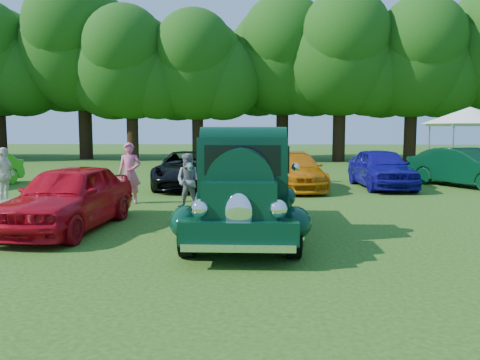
{
  "coord_description": "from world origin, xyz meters",
  "views": [
    {
      "loc": [
        1.3,
        -9.3,
        2.22
      ],
      "look_at": [
        0.88,
        0.95,
        1.1
      ],
      "focal_mm": 35.0,
      "sensor_mm": 36.0,
      "label": 1
    }
  ],
  "objects_px": {
    "back_car_black": "(187,170)",
    "spectator_white": "(4,175)",
    "hero_pickup": "(244,193)",
    "back_car_blue": "(381,168)",
    "back_car_orange": "(294,171)",
    "spectator_pink": "(130,173)",
    "spectator_grey": "(189,181)",
    "canopy_tent": "(470,116)",
    "back_car_green": "(467,167)",
    "red_convertible": "(69,197)"
  },
  "relations": [
    {
      "from": "back_car_black",
      "to": "spectator_white",
      "type": "xyz_separation_m",
      "value": [
        -4.88,
        -4.03,
        0.16
      ]
    },
    {
      "from": "hero_pickup",
      "to": "back_car_blue",
      "type": "height_order",
      "value": "hero_pickup"
    },
    {
      "from": "back_car_orange",
      "to": "spectator_pink",
      "type": "relative_size",
      "value": 2.52
    },
    {
      "from": "hero_pickup",
      "to": "spectator_pink",
      "type": "distance_m",
      "value": 5.32
    },
    {
      "from": "spectator_pink",
      "to": "spectator_grey",
      "type": "bearing_deg",
      "value": -27.77
    },
    {
      "from": "back_car_blue",
      "to": "canopy_tent",
      "type": "relative_size",
      "value": 0.98
    },
    {
      "from": "back_car_black",
      "to": "back_car_orange",
      "type": "xyz_separation_m",
      "value": [
        4.07,
        -0.28,
        -0.02
      ]
    },
    {
      "from": "hero_pickup",
      "to": "back_car_green",
      "type": "distance_m",
      "value": 11.92
    },
    {
      "from": "spectator_pink",
      "to": "back_car_blue",
      "type": "bearing_deg",
      "value": 20.77
    },
    {
      "from": "back_car_green",
      "to": "hero_pickup",
      "type": "bearing_deg",
      "value": -164.5
    },
    {
      "from": "spectator_pink",
      "to": "canopy_tent",
      "type": "height_order",
      "value": "canopy_tent"
    },
    {
      "from": "red_convertible",
      "to": "back_car_orange",
      "type": "distance_m",
      "value": 9.13
    },
    {
      "from": "red_convertible",
      "to": "spectator_pink",
      "type": "xyz_separation_m",
      "value": [
        0.36,
        3.62,
        0.19
      ]
    },
    {
      "from": "spectator_pink",
      "to": "spectator_grey",
      "type": "relative_size",
      "value": 1.18
    },
    {
      "from": "red_convertible",
      "to": "back_car_orange",
      "type": "bearing_deg",
      "value": 56.88
    },
    {
      "from": "canopy_tent",
      "to": "back_car_green",
      "type": "bearing_deg",
      "value": -113.95
    },
    {
      "from": "back_car_orange",
      "to": "canopy_tent",
      "type": "relative_size",
      "value": 1.02
    },
    {
      "from": "back_car_black",
      "to": "back_car_green",
      "type": "bearing_deg",
      "value": -1.58
    },
    {
      "from": "red_convertible",
      "to": "back_car_black",
      "type": "height_order",
      "value": "red_convertible"
    },
    {
      "from": "back_car_green",
      "to": "canopy_tent",
      "type": "xyz_separation_m",
      "value": [
        1.96,
        4.42,
        2.08
      ]
    },
    {
      "from": "back_car_orange",
      "to": "spectator_white",
      "type": "bearing_deg",
      "value": -162.12
    },
    {
      "from": "spectator_grey",
      "to": "hero_pickup",
      "type": "bearing_deg",
      "value": -46.82
    },
    {
      "from": "hero_pickup",
      "to": "back_car_green",
      "type": "height_order",
      "value": "hero_pickup"
    },
    {
      "from": "back_car_blue",
      "to": "spectator_white",
      "type": "relative_size",
      "value": 2.62
    },
    {
      "from": "back_car_orange",
      "to": "canopy_tent",
      "type": "height_order",
      "value": "canopy_tent"
    },
    {
      "from": "canopy_tent",
      "to": "spectator_grey",
      "type": "bearing_deg",
      "value": -140.68
    },
    {
      "from": "back_car_orange",
      "to": "hero_pickup",
      "type": "bearing_deg",
      "value": -106.95
    },
    {
      "from": "red_convertible",
      "to": "spectator_grey",
      "type": "bearing_deg",
      "value": 55.84
    },
    {
      "from": "canopy_tent",
      "to": "back_car_black",
      "type": "bearing_deg",
      "value": -158.34
    },
    {
      "from": "canopy_tent",
      "to": "spectator_white",
      "type": "bearing_deg",
      "value": -152.69
    },
    {
      "from": "red_convertible",
      "to": "back_car_blue",
      "type": "relative_size",
      "value": 0.96
    },
    {
      "from": "back_car_black",
      "to": "canopy_tent",
      "type": "height_order",
      "value": "canopy_tent"
    },
    {
      "from": "back_car_orange",
      "to": "canopy_tent",
      "type": "xyz_separation_m",
      "value": [
        8.63,
        5.33,
        2.17
      ]
    },
    {
      "from": "hero_pickup",
      "to": "spectator_white",
      "type": "xyz_separation_m",
      "value": [
        -7.31,
        3.89,
        -0.05
      ]
    },
    {
      "from": "hero_pickup",
      "to": "back_car_green",
      "type": "relative_size",
      "value": 1.15
    },
    {
      "from": "hero_pickup",
      "to": "red_convertible",
      "type": "xyz_separation_m",
      "value": [
        -3.89,
        0.36,
        -0.17
      ]
    },
    {
      "from": "hero_pickup",
      "to": "back_car_orange",
      "type": "xyz_separation_m",
      "value": [
        1.64,
        7.64,
        -0.22
      ]
    },
    {
      "from": "back_car_orange",
      "to": "spectator_white",
      "type": "xyz_separation_m",
      "value": [
        -8.95,
        -3.75,
        0.17
      ]
    },
    {
      "from": "red_convertible",
      "to": "spectator_pink",
      "type": "bearing_deg",
      "value": 88.43
    },
    {
      "from": "back_car_orange",
      "to": "canopy_tent",
      "type": "distance_m",
      "value": 10.37
    },
    {
      "from": "hero_pickup",
      "to": "back_car_black",
      "type": "bearing_deg",
      "value": 107.05
    },
    {
      "from": "spectator_grey",
      "to": "spectator_white",
      "type": "relative_size",
      "value": 0.92
    },
    {
      "from": "hero_pickup",
      "to": "spectator_grey",
      "type": "xyz_separation_m",
      "value": [
        -1.64,
        3.21,
        -0.12
      ]
    },
    {
      "from": "back_car_black",
      "to": "spectator_white",
      "type": "bearing_deg",
      "value": -145.32
    },
    {
      "from": "spectator_white",
      "to": "canopy_tent",
      "type": "distance_m",
      "value": 19.88
    },
    {
      "from": "back_car_orange",
      "to": "back_car_blue",
      "type": "distance_m",
      "value": 3.35
    },
    {
      "from": "spectator_pink",
      "to": "hero_pickup",
      "type": "bearing_deg",
      "value": -53.91
    },
    {
      "from": "back_car_black",
      "to": "canopy_tent",
      "type": "relative_size",
      "value": 1.09
    },
    {
      "from": "red_convertible",
      "to": "spectator_pink",
      "type": "distance_m",
      "value": 3.64
    },
    {
      "from": "canopy_tent",
      "to": "red_convertible",
      "type": "bearing_deg",
      "value": -138.32
    }
  ]
}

